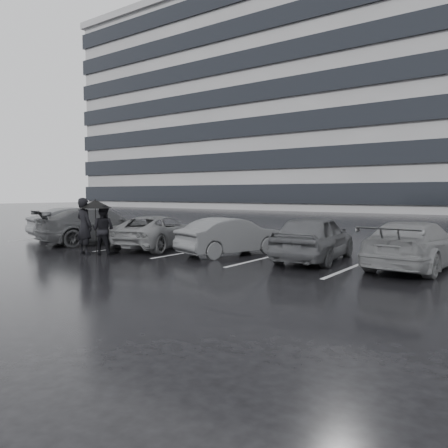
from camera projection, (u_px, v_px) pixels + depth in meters
ground at (207, 265)px, 12.18m from camera, size 160.00×160.00×0.00m
office_building at (290, 108)px, 62.90m from camera, size 61.00×26.00×29.00m
car_main at (314, 238)px, 13.02m from camera, size 2.08×4.21×1.38m
car_west_a at (231, 236)px, 14.26m from camera, size 2.35×3.90×1.22m
car_west_b at (157, 232)px, 16.04m from camera, size 3.06×4.67×1.20m
car_west_c at (100, 226)px, 17.56m from camera, size 3.38×5.24×1.41m
car_west_d at (77, 223)px, 19.82m from camera, size 2.66×4.39×1.37m
car_east at (415, 245)px, 11.64m from camera, size 2.08×4.51×1.28m
pedestrian_left at (84, 226)px, 14.40m from camera, size 0.72×0.50×1.87m
pedestrian_right at (103, 230)px, 14.38m from camera, size 0.94×0.84×1.61m
umbrella at (95, 204)px, 14.47m from camera, size 1.08×1.08×1.82m
stall_stripes at (234, 253)px, 14.68m from camera, size 19.72×5.00×0.00m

